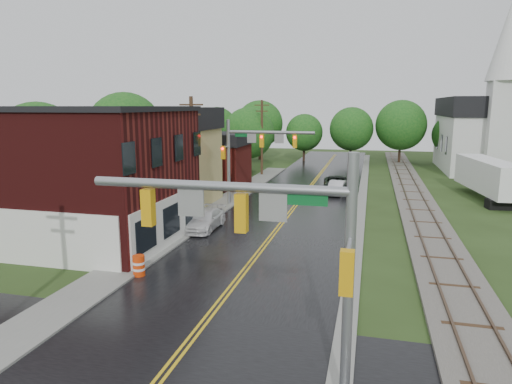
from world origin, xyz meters
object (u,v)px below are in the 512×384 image
at_px(traffic_signal_near, 269,234).
at_px(semi_trailer, 489,176).
at_px(church, 487,126).
at_px(sedan_silver, 337,188).
at_px(utility_pole_b, 192,155).
at_px(pickup_white, 205,220).
at_px(tree_left_a, 40,146).
at_px(tree_left_c, 194,139).
at_px(suv_dark, 337,184).
at_px(construction_barrel, 139,266).
at_px(tree_left_e, 249,134).
at_px(tree_left_b, 126,132).
at_px(utility_pole_c, 262,136).
at_px(brick_building, 65,174).
at_px(traffic_signal_far, 253,147).

xyz_separation_m(traffic_signal_near, semi_trailer, (12.84, 32.88, -2.83)).
relative_size(church, sedan_silver, 5.00).
height_order(utility_pole_b, pickup_white, utility_pole_b).
bearing_deg(tree_left_a, tree_left_c, 71.57).
height_order(traffic_signal_near, tree_left_c, tree_left_c).
distance_m(suv_dark, semi_trailer, 13.49).
bearing_deg(pickup_white, semi_trailer, 37.27).
bearing_deg(church, suv_dark, -132.73).
relative_size(church, utility_pole_b, 2.22).
bearing_deg(construction_barrel, suv_dark, 72.82).
relative_size(tree_left_a, construction_barrel, 8.25).
xyz_separation_m(utility_pole_b, tree_left_a, (-13.05, -0.10, 0.39)).
height_order(tree_left_a, tree_left_e, tree_left_a).
xyz_separation_m(traffic_signal_near, tree_left_b, (-21.32, 29.90, 0.75)).
height_order(tree_left_c, suv_dark, tree_left_c).
height_order(utility_pole_c, pickup_white, utility_pole_c).
xyz_separation_m(brick_building, utility_pole_b, (5.68, 7.00, 0.57)).
relative_size(brick_building, utility_pole_c, 1.59).
height_order(tree_left_c, semi_trailer, tree_left_c).
xyz_separation_m(semi_trailer, construction_barrel, (-21.21, -24.88, -1.62)).
height_order(traffic_signal_near, semi_trailer, traffic_signal_near).
bearing_deg(utility_pole_c, brick_building, -101.09).
height_order(church, suv_dark, church).
relative_size(brick_building, utility_pole_b, 1.59).
bearing_deg(traffic_signal_near, pickup_white, 115.94).
xyz_separation_m(tree_left_a, tree_left_b, (2.00, 10.00, 0.60)).
bearing_deg(church, pickup_white, -125.53).
height_order(suv_dark, construction_barrel, suv_dark).
xyz_separation_m(brick_building, church, (32.48, 38.74, 1.68)).
xyz_separation_m(utility_pole_b, construction_barrel, (1.90, -12.00, -4.19)).
bearing_deg(tree_left_c, church, 22.24).
height_order(tree_left_e, sedan_silver, tree_left_e).
bearing_deg(utility_pole_b, pickup_white, -56.25).
xyz_separation_m(utility_pole_b, sedan_silver, (9.79, 11.71, -4.06)).
distance_m(tree_left_a, tree_left_e, 26.40).
height_order(utility_pole_b, construction_barrel, utility_pole_b).
relative_size(utility_pole_c, semi_trailer, 0.80).
bearing_deg(utility_pole_c, pickup_white, -85.42).
distance_m(traffic_signal_near, suv_dark, 33.50).
distance_m(traffic_signal_near, tree_left_a, 30.66).
relative_size(pickup_white, construction_barrel, 4.37).
bearing_deg(construction_barrel, tree_left_e, 96.28).
height_order(tree_left_b, tree_left_c, tree_left_b).
bearing_deg(pickup_white, traffic_signal_near, -63.71).
relative_size(traffic_signal_far, suv_dark, 1.36).
relative_size(traffic_signal_near, sedan_silver, 1.84).
xyz_separation_m(tree_left_b, construction_barrel, (12.95, -21.90, -5.19)).
xyz_separation_m(traffic_signal_far, semi_trailer, (19.78, 7.88, -2.83)).
bearing_deg(church, construction_barrel, -119.65).
bearing_deg(suv_dark, utility_pole_c, 131.38).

